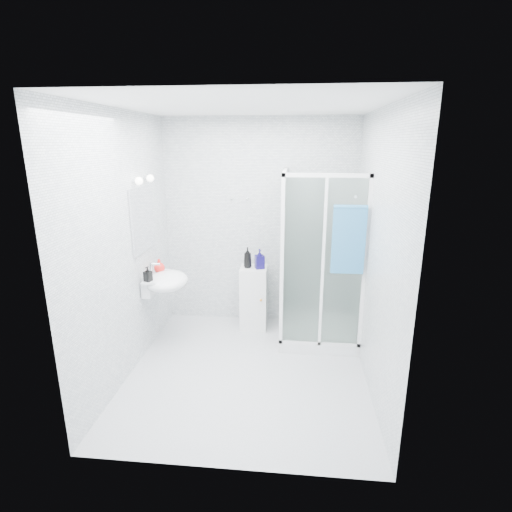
# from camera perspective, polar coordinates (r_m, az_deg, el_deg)

# --- Properties ---
(room) EXTENTS (2.40, 2.60, 2.60)m
(room) POSITION_cam_1_polar(r_m,az_deg,el_deg) (3.80, -1.28, 0.75)
(room) COLOR silver
(room) RESTS_ON ground
(shower_enclosure) EXTENTS (0.90, 0.95, 2.00)m
(shower_enclosure) POSITION_cam_1_polar(r_m,az_deg,el_deg) (4.78, 7.96, -6.95)
(shower_enclosure) COLOR white
(shower_enclosure) RESTS_ON ground
(wall_basin) EXTENTS (0.46, 0.56, 0.35)m
(wall_basin) POSITION_cam_1_polar(r_m,az_deg,el_deg) (4.59, -12.88, -3.55)
(wall_basin) COLOR white
(wall_basin) RESTS_ON ground
(mirror) EXTENTS (0.02, 0.60, 0.70)m
(mirror) POSITION_cam_1_polar(r_m,az_deg,el_deg) (4.48, -15.87, 5.10)
(mirror) COLOR white
(mirror) RESTS_ON room
(vanity_lights) EXTENTS (0.10, 0.40, 0.08)m
(vanity_lights) POSITION_cam_1_polar(r_m,az_deg,el_deg) (4.40, -15.67, 10.48)
(vanity_lights) COLOR silver
(vanity_lights) RESTS_ON room
(wall_hooks) EXTENTS (0.23, 0.06, 0.03)m
(wall_hooks) POSITION_cam_1_polar(r_m,az_deg,el_deg) (4.99, -2.41, 8.16)
(wall_hooks) COLOR silver
(wall_hooks) RESTS_ON room
(storage_cabinet) EXTENTS (0.33, 0.36, 0.80)m
(storage_cabinet) POSITION_cam_1_polar(r_m,az_deg,el_deg) (5.08, -0.32, -5.97)
(storage_cabinet) COLOR white
(storage_cabinet) RESTS_ON ground
(hand_towel) EXTENTS (0.33, 0.05, 0.71)m
(hand_towel) POSITION_cam_1_polar(r_m,az_deg,el_deg) (4.15, 13.11, 2.49)
(hand_towel) COLOR teal
(hand_towel) RESTS_ON shower_enclosure
(shampoo_bottle_a) EXTENTS (0.11, 0.11, 0.26)m
(shampoo_bottle_a) POSITION_cam_1_polar(r_m,az_deg,el_deg) (4.90, -1.21, -0.23)
(shampoo_bottle_a) COLOR black
(shampoo_bottle_a) RESTS_ON storage_cabinet
(shampoo_bottle_b) EXTENTS (0.14, 0.14, 0.24)m
(shampoo_bottle_b) POSITION_cam_1_polar(r_m,az_deg,el_deg) (4.88, 0.52, -0.41)
(shampoo_bottle_b) COLOR #150E56
(shampoo_bottle_b) RESTS_ON storage_cabinet
(soap_dispenser_orange) EXTENTS (0.14, 0.14, 0.16)m
(soap_dispenser_orange) POSITION_cam_1_polar(r_m,az_deg,el_deg) (4.67, -13.66, -1.36)
(soap_dispenser_orange) COLOR red
(soap_dispenser_orange) RESTS_ON wall_basin
(soap_dispenser_black) EXTENTS (0.09, 0.09, 0.16)m
(soap_dispenser_black) POSITION_cam_1_polar(r_m,az_deg,el_deg) (4.41, -15.20, -2.49)
(soap_dispenser_black) COLOR black
(soap_dispenser_black) RESTS_ON wall_basin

